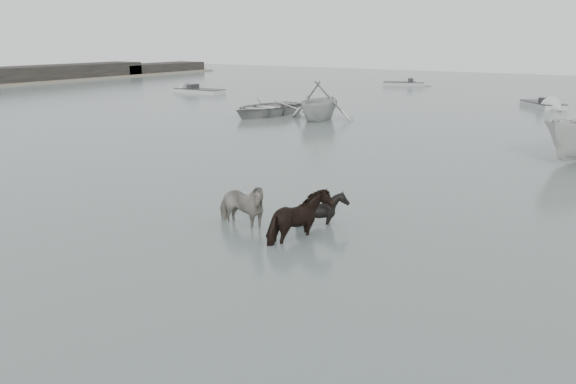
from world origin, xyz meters
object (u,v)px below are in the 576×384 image
at_px(pony_dark, 301,210).
at_px(rowboat_lead, 266,106).
at_px(pony_black, 322,201).
at_px(pony_pinto, 241,200).

relative_size(pony_dark, rowboat_lead, 0.28).
xyz_separation_m(pony_black, rowboat_lead, (-13.54, 16.80, -0.04)).
height_order(pony_pinto, pony_dark, pony_dark).
xyz_separation_m(pony_pinto, pony_dark, (1.84, 0.01, 0.03)).
bearing_deg(rowboat_lead, pony_pinto, -49.71).
bearing_deg(pony_black, pony_dark, -166.52).
bearing_deg(pony_pinto, pony_dark, -87.15).
bearing_deg(pony_dark, pony_black, -4.46).
bearing_deg(pony_dark, rowboat_lead, 25.57).
distance_m(pony_black, rowboat_lead, 21.58).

